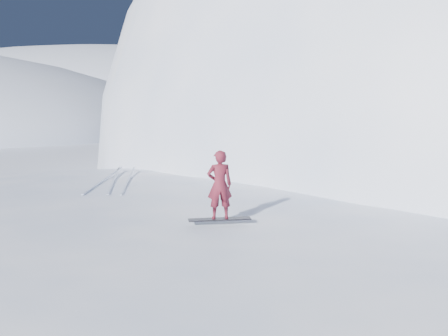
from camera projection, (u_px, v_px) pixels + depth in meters
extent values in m
plane|color=white|center=(99.00, 296.00, 13.36)|extent=(400.00, 400.00, 0.00)
ellipsoid|color=white|center=(161.00, 261.00, 16.21)|extent=(36.00, 28.00, 4.80)
ellipsoid|color=white|center=(359.00, 181.00, 32.02)|extent=(28.00, 24.00, 18.00)
ellipsoid|color=white|center=(99.00, 120.00, 125.85)|extent=(140.00, 90.00, 36.00)
ellipsoid|color=white|center=(103.00, 234.00, 19.48)|extent=(7.00, 6.30, 1.00)
ellipsoid|color=white|center=(345.00, 258.00, 16.58)|extent=(4.00, 3.60, 0.60)
cube|color=black|center=(220.00, 219.00, 11.83)|extent=(1.51, 0.65, 0.02)
imported|color=maroon|center=(220.00, 185.00, 11.72)|extent=(0.68, 0.53, 1.63)
cube|color=silver|center=(105.00, 178.00, 17.86)|extent=(0.73, 5.97, 0.04)
cube|color=silver|center=(114.00, 178.00, 17.83)|extent=(1.57, 5.82, 0.04)
cube|color=silver|center=(129.00, 179.00, 17.77)|extent=(1.36, 5.87, 0.04)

